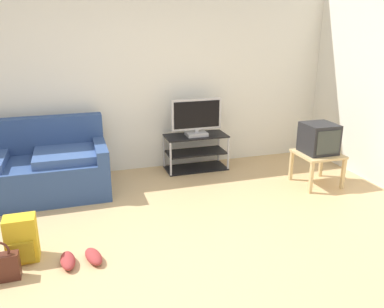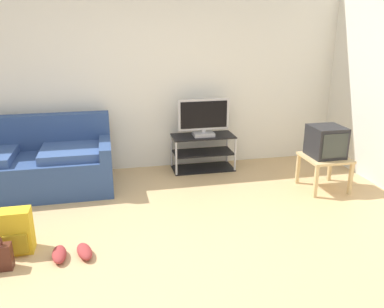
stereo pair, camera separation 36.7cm
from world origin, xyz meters
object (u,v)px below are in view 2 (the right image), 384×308
at_px(side_table, 325,161).
at_px(backpack, 17,232).
at_px(flat_tv, 204,118).
at_px(sneakers_pair, 72,253).
at_px(crt_tv, 326,141).
at_px(tv_stand, 203,152).
at_px(couch, 31,165).

xyz_separation_m(side_table, backpack, (-3.50, -0.75, -0.16)).
bearing_deg(flat_tv, sneakers_pair, -130.96).
bearing_deg(sneakers_pair, crt_tv, 17.80).
bearing_deg(sneakers_pair, side_table, 17.52).
bearing_deg(tv_stand, sneakers_pair, -130.63).
height_order(flat_tv, crt_tv, flat_tv).
height_order(tv_stand, crt_tv, crt_tv).
height_order(couch, side_table, couch).
bearing_deg(sneakers_pair, flat_tv, 49.04).
distance_m(tv_stand, flat_tv, 0.51).
distance_m(couch, backpack, 1.51).
bearing_deg(side_table, crt_tv, 90.00).
bearing_deg(tv_stand, crt_tv, -37.35).
height_order(backpack, sneakers_pair, backpack).
distance_m(tv_stand, backpack, 2.81).
xyz_separation_m(tv_stand, crt_tv, (1.32, -1.01, 0.37)).
bearing_deg(sneakers_pair, couch, 109.05).
bearing_deg(couch, sneakers_pair, -70.95).
bearing_deg(side_table, backpack, -167.96).
relative_size(couch, tv_stand, 2.27).
distance_m(flat_tv, sneakers_pair, 2.69).
xyz_separation_m(couch, sneakers_pair, (0.59, -1.70, -0.28)).
bearing_deg(side_table, tv_stand, 142.21).
xyz_separation_m(couch, flat_tv, (2.29, 0.25, 0.43)).
bearing_deg(backpack, flat_tv, 61.22).
relative_size(couch, backpack, 4.77).
relative_size(crt_tv, sneakers_pair, 1.03).
xyz_separation_m(crt_tv, backpack, (-3.50, -0.76, -0.42)).
height_order(side_table, backpack, side_table).
xyz_separation_m(flat_tv, side_table, (1.32, -1.00, -0.40)).
distance_m(crt_tv, backpack, 3.60).
height_order(couch, tv_stand, couch).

